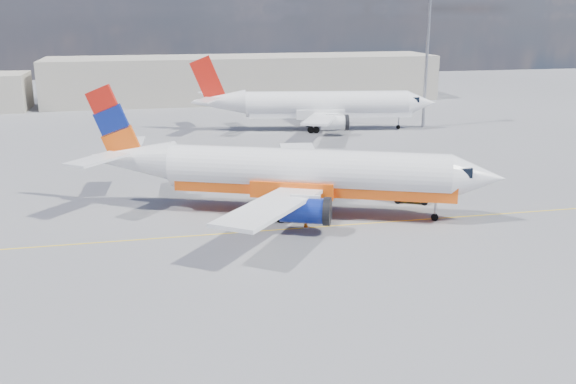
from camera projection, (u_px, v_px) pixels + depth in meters
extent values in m
plane|color=slate|center=(328.00, 240.00, 46.79)|extent=(240.00, 240.00, 0.00)
cube|color=yellow|center=(318.00, 227.00, 49.61)|extent=(70.00, 0.15, 0.01)
cube|color=#ADA695|center=(244.00, 78.00, 117.18)|extent=(70.00, 14.00, 8.00)
cylinder|color=white|center=(307.00, 170.00, 51.72)|extent=(22.28, 11.65, 3.49)
cone|color=white|center=(478.00, 177.00, 49.56)|extent=(5.11, 4.77, 3.49)
cone|color=white|center=(133.00, 159.00, 54.03)|extent=(7.91, 5.76, 3.32)
cube|color=black|center=(460.00, 170.00, 49.64)|extent=(2.50, 2.84, 0.72)
cube|color=#FD5810|center=(313.00, 185.00, 51.96)|extent=(22.05, 11.08, 1.23)
cube|color=white|center=(302.00, 161.00, 59.04)|extent=(4.94, 12.66, 0.83)
cube|color=white|center=(272.00, 206.00, 45.41)|extent=(9.88, 11.92, 0.83)
cylinder|color=navy|center=(320.00, 179.00, 56.54)|extent=(4.16, 3.19, 1.95)
cylinder|color=navy|center=(305.00, 210.00, 47.78)|extent=(4.16, 3.19, 1.95)
cylinder|color=black|center=(339.00, 180.00, 56.28)|extent=(1.28, 2.19, 2.16)
cylinder|color=black|center=(327.00, 211.00, 47.51)|extent=(1.28, 2.19, 2.16)
cube|color=#FD5810|center=(113.00, 122.00, 53.42)|extent=(4.59, 2.08, 6.41)
cube|color=white|center=(130.00, 143.00, 57.21)|extent=(2.60, 5.28, 0.18)
cube|color=white|center=(97.00, 159.00, 50.98)|extent=(5.03, 5.39, 0.18)
cylinder|color=#919199|center=(435.00, 205.00, 50.72)|extent=(0.24, 0.24, 2.16)
cylinder|color=black|center=(435.00, 217.00, 51.00)|extent=(0.63, 0.44, 0.58)
cylinder|color=black|center=(287.00, 199.00, 55.28)|extent=(1.00, 0.71, 0.92)
cylinder|color=black|center=(277.00, 217.00, 50.61)|extent=(1.00, 0.71, 0.92)
cylinder|color=white|center=(327.00, 104.00, 88.43)|extent=(22.61, 6.91, 3.45)
cone|color=white|center=(421.00, 103.00, 89.13)|extent=(4.55, 4.05, 3.45)
cone|color=white|center=(220.00, 102.00, 87.55)|extent=(7.54, 4.35, 3.28)
cube|color=black|center=(411.00, 99.00, 88.90)|extent=(2.07, 2.58, 0.71)
cube|color=white|center=(330.00, 112.00, 88.78)|extent=(22.52, 6.31, 1.22)
cube|color=white|center=(311.00, 103.00, 95.43)|extent=(4.30, 12.43, 0.82)
cube|color=white|center=(321.00, 119.00, 81.77)|extent=(7.76, 12.49, 0.82)
cylinder|color=white|center=(326.00, 112.00, 93.36)|extent=(3.91, 2.48, 1.93)
cylinder|color=white|center=(334.00, 123.00, 84.59)|extent=(3.91, 2.48, 1.93)
cylinder|color=black|center=(337.00, 112.00, 93.45)|extent=(0.84, 2.19, 2.13)
cylinder|color=black|center=(346.00, 123.00, 84.67)|extent=(0.84, 2.19, 2.13)
cube|color=red|center=(208.00, 79.00, 86.62)|extent=(4.76, 1.05, 6.34)
cube|color=white|center=(210.00, 94.00, 90.41)|extent=(3.00, 5.37, 0.18)
cube|color=white|center=(207.00, 100.00, 84.17)|extent=(4.30, 5.54, 0.18)
cylinder|color=#919199|center=(399.00, 120.00, 89.62)|extent=(0.21, 0.21, 2.13)
cylinder|color=black|center=(398.00, 127.00, 89.90)|extent=(0.60, 0.33, 0.57)
cylinder|color=black|center=(310.00, 124.00, 91.54)|extent=(0.96, 0.52, 0.91)
cylinder|color=black|center=(313.00, 130.00, 86.86)|extent=(0.96, 0.52, 0.91)
cylinder|color=black|center=(399.00, 195.00, 56.97)|extent=(0.61, 0.44, 0.57)
cylinder|color=black|center=(398.00, 200.00, 55.47)|extent=(0.61, 0.44, 0.57)
cylinder|color=black|center=(425.00, 197.00, 56.51)|extent=(0.61, 0.44, 0.57)
cylinder|color=black|center=(425.00, 202.00, 55.00)|extent=(0.61, 0.44, 0.57)
cube|color=yellow|center=(412.00, 192.00, 55.83)|extent=(3.36, 2.68, 1.14)
cube|color=black|center=(406.00, 182.00, 55.70)|extent=(1.81, 1.81, 0.69)
cube|color=white|center=(306.00, 227.00, 49.47)|extent=(0.42, 0.42, 0.04)
cone|color=#FF610A|center=(306.00, 224.00, 49.39)|extent=(0.35, 0.35, 0.54)
cylinder|color=#919199|center=(427.00, 56.00, 88.67)|extent=(0.44, 0.44, 19.80)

